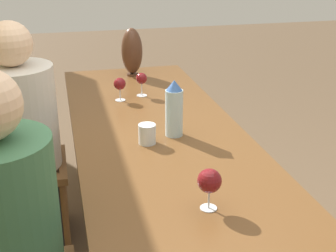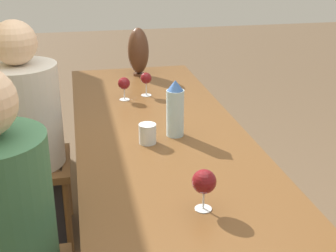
# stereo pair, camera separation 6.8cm
# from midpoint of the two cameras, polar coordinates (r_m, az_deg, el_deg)

# --- Properties ---
(dining_table) EXTENTS (2.80, 0.81, 0.76)m
(dining_table) POSITION_cam_midpoint_polar(r_m,az_deg,el_deg) (2.08, -0.73, -4.72)
(dining_table) COLOR brown
(dining_table) RESTS_ON ground_plane
(water_bottle) EXTENTS (0.08, 0.08, 0.27)m
(water_bottle) POSITION_cam_midpoint_polar(r_m,az_deg,el_deg) (2.15, -0.16, 2.09)
(water_bottle) COLOR #ADCCD6
(water_bottle) RESTS_ON dining_table
(water_tumbler) EXTENTS (0.08, 0.08, 0.09)m
(water_tumbler) POSITION_cam_midpoint_polar(r_m,az_deg,el_deg) (2.10, -3.49, -0.98)
(water_tumbler) COLOR silver
(water_tumbler) RESTS_ON dining_table
(vase) EXTENTS (0.14, 0.14, 0.32)m
(vase) POSITION_cam_midpoint_polar(r_m,az_deg,el_deg) (3.13, -5.05, 9.05)
(vase) COLOR #4C2D1E
(vase) RESTS_ON dining_table
(wine_glass_2) EXTENTS (0.07, 0.07, 0.14)m
(wine_glass_2) POSITION_cam_midpoint_polar(r_m,az_deg,el_deg) (2.72, -3.97, 5.72)
(wine_glass_2) COLOR silver
(wine_glass_2) RESTS_ON dining_table
(wine_glass_3) EXTENTS (0.07, 0.07, 0.13)m
(wine_glass_3) POSITION_cam_midpoint_polar(r_m,az_deg,el_deg) (2.66, -6.64, 5.06)
(wine_glass_3) COLOR silver
(wine_glass_3) RESTS_ON dining_table
(wine_glass_4) EXTENTS (0.08, 0.08, 0.15)m
(wine_glass_4) POSITION_cam_midpoint_polar(r_m,az_deg,el_deg) (1.58, 3.84, -6.76)
(wine_glass_4) COLOR silver
(wine_glass_4) RESTS_ON dining_table
(chair_far) EXTENTS (0.44, 0.44, 0.94)m
(chair_far) POSITION_cam_midpoint_polar(r_m,az_deg,el_deg) (2.67, -19.34, -3.96)
(chair_far) COLOR brown
(chair_far) RESTS_ON ground_plane
(person_near) EXTENTS (0.37, 0.37, 1.28)m
(person_near) POSITION_cam_midpoint_polar(r_m,az_deg,el_deg) (1.71, -19.79, -13.04)
(person_near) COLOR #2D2D38
(person_near) RESTS_ON ground_plane
(person_far) EXTENTS (0.40, 0.40, 1.25)m
(person_far) POSITION_cam_midpoint_polar(r_m,az_deg,el_deg) (2.60, -17.85, -0.77)
(person_far) COLOR #2D2D38
(person_far) RESTS_ON ground_plane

